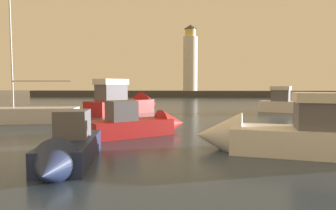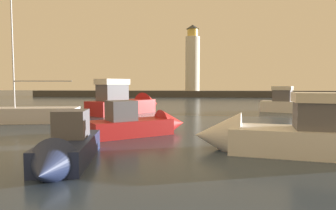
% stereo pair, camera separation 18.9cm
% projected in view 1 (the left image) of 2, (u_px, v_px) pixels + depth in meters
% --- Properties ---
extents(ground_plane, '(220.00, 220.00, 0.00)m').
position_uv_depth(ground_plane, '(184.00, 108.00, 37.76)').
color(ground_plane, '#2D3D51').
extents(breakwater, '(77.02, 4.63, 1.49)m').
position_uv_depth(breakwater, '(186.00, 94.00, 72.75)').
color(breakwater, '#423F3D').
rests_on(breakwater, ground_plane).
extents(lighthouse, '(3.44, 3.44, 15.92)m').
position_uv_depth(lighthouse, '(190.00, 60.00, 72.11)').
color(lighthouse, silver).
rests_on(lighthouse, breakwater).
extents(motorboat_0, '(7.64, 5.11, 3.20)m').
position_uv_depth(motorboat_0, '(297.00, 104.00, 31.94)').
color(motorboat_0, white).
rests_on(motorboat_0, ground_plane).
extents(motorboat_1, '(7.47, 9.44, 4.18)m').
position_uv_depth(motorboat_1, '(129.00, 103.00, 31.76)').
color(motorboat_1, '#B21E1E').
rests_on(motorboat_1, ground_plane).
extents(motorboat_2, '(6.14, 5.17, 2.51)m').
position_uv_depth(motorboat_2, '(145.00, 124.00, 18.07)').
color(motorboat_2, '#B21E1E').
rests_on(motorboat_2, ground_plane).
extents(motorboat_3, '(8.19, 3.93, 3.21)m').
position_uv_depth(motorboat_3, '(277.00, 134.00, 13.21)').
color(motorboat_3, white).
rests_on(motorboat_3, ground_plane).
extents(motorboat_4, '(2.64, 6.15, 2.33)m').
position_uv_depth(motorboat_4, '(66.00, 151.00, 10.93)').
color(motorboat_4, '#1E284C').
rests_on(motorboat_4, ground_plane).
extents(sailboat_moored, '(8.39, 3.55, 12.95)m').
position_uv_depth(sailboat_moored, '(24.00, 115.00, 23.53)').
color(sailboat_moored, silver).
rests_on(sailboat_moored, ground_plane).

